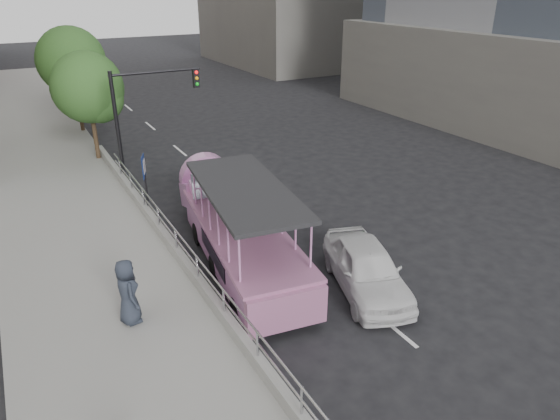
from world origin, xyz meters
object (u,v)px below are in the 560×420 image
(street_tree_near, at_px, (90,90))
(street_tree_far, at_px, (74,64))
(duck_boat, at_px, (235,227))
(car, at_px, (366,268))
(pedestrian_far, at_px, (127,292))
(parking_sign, at_px, (145,180))
(traffic_signal, at_px, (142,107))

(street_tree_near, relative_size, street_tree_far, 0.89)
(duck_boat, distance_m, street_tree_far, 18.75)
(car, relative_size, pedestrian_far, 2.37)
(street_tree_near, bearing_deg, parking_sign, -87.83)
(car, xyz_separation_m, parking_sign, (-4.50, 8.11, 0.96))
(pedestrian_far, bearing_deg, duck_boat, -64.89)
(duck_boat, height_order, parking_sign, duck_boat)
(traffic_signal, relative_size, street_tree_near, 0.91)
(car, relative_size, parking_sign, 1.63)
(pedestrian_far, bearing_deg, parking_sign, -22.90)
(car, distance_m, street_tree_far, 22.90)
(street_tree_near, height_order, street_tree_far, street_tree_far)
(street_tree_far, bearing_deg, duck_boat, -84.00)
(pedestrian_far, height_order, traffic_signal, traffic_signal)
(parking_sign, bearing_deg, car, -60.98)
(duck_boat, bearing_deg, parking_sign, 112.89)
(traffic_signal, bearing_deg, parking_sign, -105.64)
(car, bearing_deg, street_tree_near, 124.53)
(duck_boat, bearing_deg, street_tree_far, 96.00)
(car, height_order, street_tree_far, street_tree_far)
(parking_sign, relative_size, street_tree_near, 0.48)
(duck_boat, relative_size, pedestrian_far, 5.06)
(car, height_order, parking_sign, parking_sign)
(pedestrian_far, xyz_separation_m, parking_sign, (2.33, 6.60, 0.48))
(street_tree_near, bearing_deg, car, -73.44)
(duck_boat, xyz_separation_m, street_tree_far, (-1.93, 18.38, 3.16))
(duck_boat, distance_m, traffic_signal, 9.27)
(duck_boat, height_order, street_tree_near, street_tree_near)
(duck_boat, height_order, street_tree_far, street_tree_far)
(duck_boat, relative_size, parking_sign, 3.47)
(parking_sign, distance_m, street_tree_near, 8.32)
(parking_sign, distance_m, street_tree_far, 14.28)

